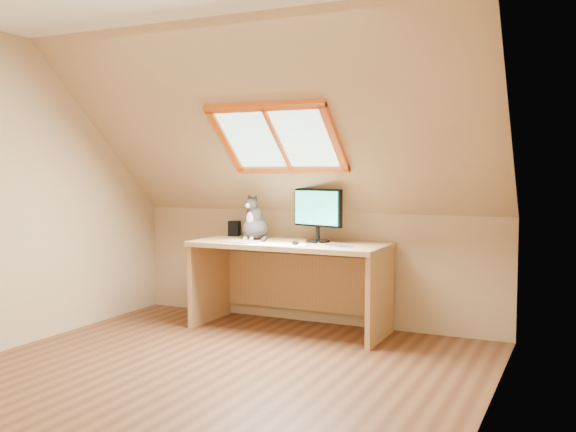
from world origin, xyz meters
The scene contains 10 objects.
ground centered at (0.00, 0.00, 0.00)m, with size 3.50×3.50×0.00m, color brown.
room_shell centered at (0.00, -0.09, 1.43)m, with size 3.52×3.52×2.41m.
desk centered at (-0.06, 1.45, 0.53)m, with size 1.67×0.73×0.76m.
monitor centered at (0.16, 1.47, 1.02)m, with size 0.48×0.21×0.45m.
cat centered at (-0.43, 1.44, 0.91)m, with size 0.25×0.29×0.41m.
desk_speaker centered at (-0.74, 1.63, 0.83)m, with size 0.10×0.10×0.14m, color black.
graphics_tablet centered at (-0.43, 1.19, 0.77)m, with size 0.29×0.21×0.01m, color #B2B2B7.
mouse centered at (0.08, 1.19, 0.78)m, with size 0.06×0.11×0.03m, color black.
papers centered at (-0.06, 1.12, 0.76)m, with size 0.35×0.30×0.01m.
cables centered at (0.33, 1.26, 0.76)m, with size 0.51×0.26×0.01m.
Camera 1 is at (2.25, -3.54, 1.36)m, focal length 40.00 mm.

